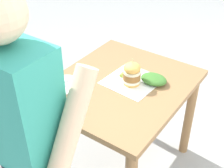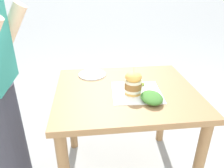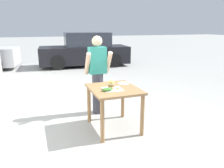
# 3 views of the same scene
# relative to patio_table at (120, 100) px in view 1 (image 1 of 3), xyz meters

# --- Properties ---
(ground_plane) EXTENTS (80.00, 80.00, 0.00)m
(ground_plane) POSITION_rel_patio_table_xyz_m (0.00, 0.00, -0.65)
(ground_plane) COLOR #9E9E99
(patio_table) EXTENTS (0.85, 0.99, 0.79)m
(patio_table) POSITION_rel_patio_table_xyz_m (0.00, 0.00, 0.00)
(patio_table) COLOR olive
(patio_table) RESTS_ON ground
(serving_paper) EXTENTS (0.35, 0.35, 0.00)m
(serving_paper) POSITION_rel_patio_table_xyz_m (-0.05, -0.06, 0.14)
(serving_paper) COLOR white
(serving_paper) RESTS_ON patio_table
(sandwich) EXTENTS (0.12, 0.12, 0.19)m
(sandwich) POSITION_rel_patio_table_xyz_m (-0.06, -0.04, 0.22)
(sandwich) COLOR gold
(sandwich) RESTS_ON serving_paper
(pickle_spear) EXTENTS (0.03, 0.09, 0.02)m
(pickle_spear) POSITION_rel_patio_table_xyz_m (0.04, -0.10, 0.16)
(pickle_spear) COLOR #8EA83D
(pickle_spear) RESTS_ON serving_paper
(side_plate_with_forks) EXTENTS (0.22, 0.22, 0.02)m
(side_plate_with_forks) POSITION_rel_patio_table_xyz_m (0.28, 0.23, 0.15)
(side_plate_with_forks) COLOR white
(side_plate_with_forks) RESTS_ON patio_table
(side_salad) EXTENTS (0.18, 0.14, 0.05)m
(side_salad) POSITION_rel_patio_table_xyz_m (-0.18, -0.13, 0.17)
(side_salad) COLOR #386B28
(side_salad) RESTS_ON patio_table
(diner_across_table) EXTENTS (0.55, 0.35, 1.69)m
(diner_across_table) POSITION_rel_patio_table_xyz_m (-0.05, 0.85, 0.23)
(diner_across_table) COLOR #33333D
(diner_across_table) RESTS_ON ground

